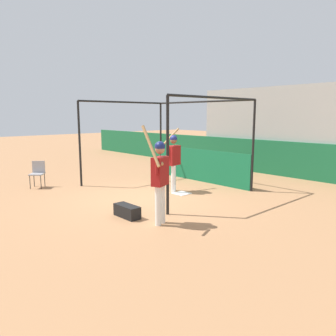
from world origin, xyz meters
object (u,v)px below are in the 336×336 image
(player_batter, at_px, (173,158))
(folding_chair, at_px, (38,171))
(player_waiting, at_px, (160,175))
(equipment_bag, at_px, (127,211))

(player_batter, distance_m, folding_chair, 4.40)
(player_waiting, relative_size, equipment_bag, 3.00)
(player_waiting, bearing_deg, player_batter, -159.83)
(player_waiting, bearing_deg, equipment_bag, -96.18)
(player_batter, bearing_deg, folding_chair, 117.06)
(player_waiting, bearing_deg, folding_chair, -105.59)
(player_batter, xyz_separation_m, folding_chair, (-3.38, -2.78, -0.52))
(folding_chair, height_order, equipment_bag, folding_chair)
(folding_chair, bearing_deg, player_waiting, 136.50)
(player_waiting, height_order, folding_chair, player_waiting)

